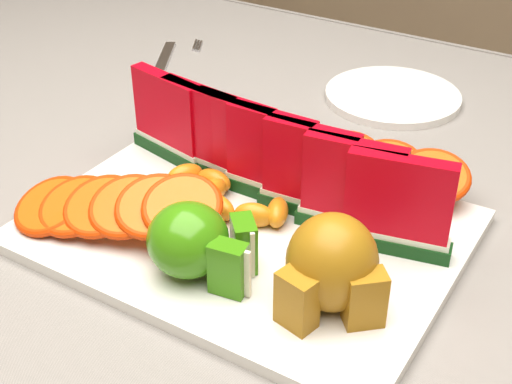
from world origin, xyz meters
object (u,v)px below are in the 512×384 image
(platter, at_px, (247,229))
(side_plate, at_px, (393,96))
(pear_cluster, at_px, (332,267))
(fork, at_px, (166,63))
(apple_cluster, at_px, (196,242))

(platter, distance_m, side_plate, 0.36)
(pear_cluster, bearing_deg, fork, 141.55)
(platter, bearing_deg, side_plate, 89.37)
(apple_cluster, xyz_separation_m, pear_cluster, (0.12, 0.03, 0.01))
(apple_cluster, bearing_deg, pear_cluster, 12.02)
(fork, bearing_deg, apple_cluster, -49.04)
(platter, xyz_separation_m, apple_cluster, (0.00, -0.08, 0.04))
(apple_cluster, distance_m, side_plate, 0.45)
(platter, xyz_separation_m, fork, (-0.33, 0.30, -0.00))
(side_plate, height_order, fork, side_plate)
(side_plate, xyz_separation_m, fork, (-0.33, -0.06, -0.00))
(pear_cluster, xyz_separation_m, side_plate, (-0.12, 0.42, -0.05))
(platter, distance_m, apple_cluster, 0.09)
(pear_cluster, xyz_separation_m, fork, (-0.45, 0.36, -0.05))
(pear_cluster, bearing_deg, apple_cluster, -167.98)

